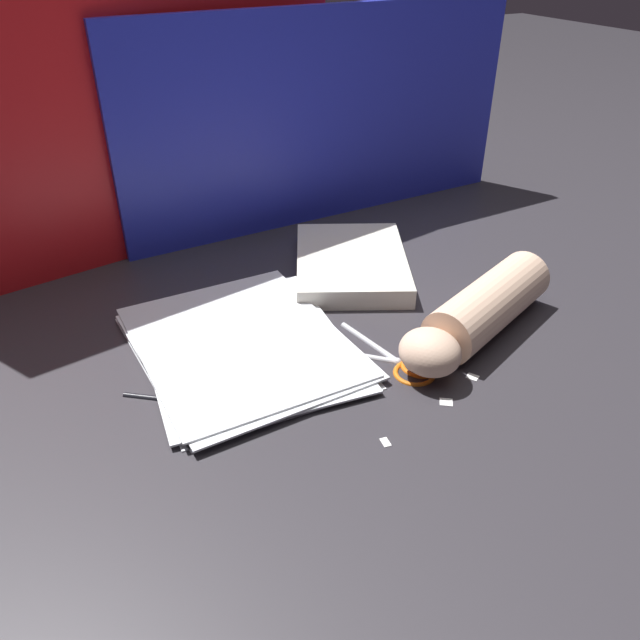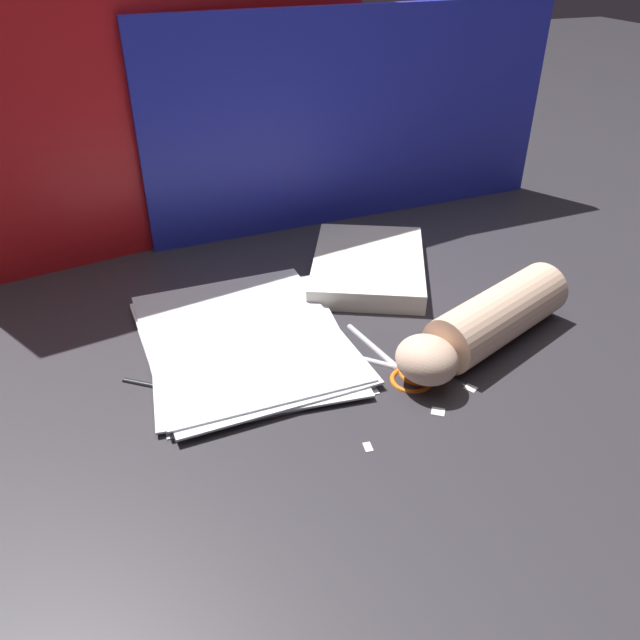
{
  "view_description": "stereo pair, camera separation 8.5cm",
  "coord_description": "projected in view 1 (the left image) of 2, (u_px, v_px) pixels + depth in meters",
  "views": [
    {
      "loc": [
        -0.36,
        -0.67,
        0.52
      ],
      "look_at": [
        -0.05,
        -0.03,
        0.06
      ],
      "focal_mm": 35.0,
      "sensor_mm": 36.0,
      "label": 1
    },
    {
      "loc": [
        -0.28,
        -0.7,
        0.52
      ],
      "look_at": [
        -0.05,
        -0.03,
        0.06
      ],
      "focal_mm": 35.0,
      "sensor_mm": 36.0,
      "label": 2
    }
  ],
  "objects": [
    {
      "name": "paper_stack",
      "position": [
        243.0,
        345.0,
        0.89
      ],
      "size": [
        0.3,
        0.36,
        0.02
      ],
      "color": "white",
      "rests_on": "ground_plane"
    },
    {
      "name": "backdrop_panel_center",
      "position": [
        327.0,
        118.0,
        1.21
      ],
      "size": [
        0.84,
        0.07,
        0.4
      ],
      "color": "#2833D1",
      "rests_on": "ground_plane"
    },
    {
      "name": "pen",
      "position": [
        181.0,
        399.0,
        0.8
      ],
      "size": [
        0.13,
        0.1,
        0.01
      ],
      "color": "black",
      "rests_on": "ground_plane"
    },
    {
      "name": "paper_scrap_mid",
      "position": [
        446.0,
        402.0,
        0.8
      ],
      "size": [
        0.02,
        0.02,
        0.0
      ],
      "color": "white",
      "rests_on": "ground_plane"
    },
    {
      "name": "paper_scrap_far",
      "position": [
        473.0,
        377.0,
        0.84
      ],
      "size": [
        0.02,
        0.02,
        0.0
      ],
      "color": "white",
      "rests_on": "ground_plane"
    },
    {
      "name": "scissors",
      "position": [
        401.0,
        361.0,
        0.87
      ],
      "size": [
        0.16,
        0.19,
        0.01
      ],
      "color": "silver",
      "rests_on": "ground_plane"
    },
    {
      "name": "hand_forearm",
      "position": [
        478.0,
        313.0,
        0.9
      ],
      "size": [
        0.33,
        0.2,
        0.08
      ],
      "color": "beige",
      "rests_on": "ground_plane"
    },
    {
      "name": "paper_scrap_near",
      "position": [
        385.0,
        442.0,
        0.74
      ],
      "size": [
        0.01,
        0.02,
        0.0
      ],
      "color": "white",
      "rests_on": "ground_plane"
    },
    {
      "name": "ground_plane",
      "position": [
        340.0,
        339.0,
        0.92
      ],
      "size": [
        6.0,
        6.0,
        0.0
      ],
      "primitive_type": "plane",
      "color": "#2D2B30"
    },
    {
      "name": "book_closed",
      "position": [
        351.0,
        263.0,
        1.09
      ],
      "size": [
        0.28,
        0.32,
        0.03
      ],
      "color": "silver",
      "rests_on": "ground_plane"
    },
    {
      "name": "backdrop_panel_left",
      "position": [
        132.0,
        85.0,
        1.02
      ],
      "size": [
        0.78,
        0.18,
        0.59
      ],
      "color": "red",
      "rests_on": "ground_plane"
    }
  ]
}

